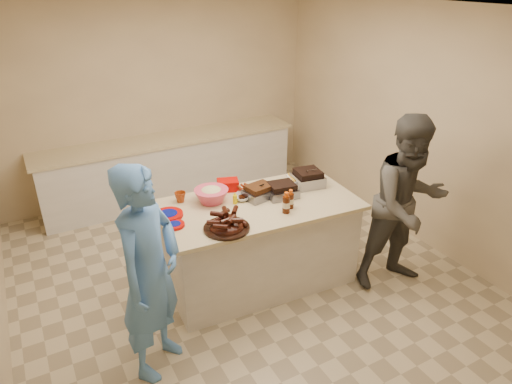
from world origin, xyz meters
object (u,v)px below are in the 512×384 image
coleslaw_bowl (212,202)px  guest_blue (161,361)px  bbq_bottle_a (286,212)px  guest_gray (395,279)px  bbq_bottle_b (290,208)px  plastic_cup (181,202)px  mustard_bottle (235,203)px  island (258,279)px  rib_platter (227,229)px  roasting_pan (307,185)px

coleslaw_bowl → guest_blue: bearing=-136.4°
bbq_bottle_a → guest_gray: bbq_bottle_a is taller
bbq_bottle_b → plastic_cup: bearing=144.7°
mustard_bottle → guest_gray: mustard_bottle is taller
bbq_bottle_a → plastic_cup: (-0.79, 0.68, 0.00)m
island → mustard_bottle: (-0.20, 0.10, 0.92)m
island → rib_platter: size_ratio=4.71×
roasting_pan → mustard_bottle: (-0.86, -0.01, 0.00)m
bbq_bottle_a → mustard_bottle: size_ratio=1.75×
bbq_bottle_b → bbq_bottle_a: bearing=-145.0°
rib_platter → mustard_bottle: rib_platter is taller
guest_gray → bbq_bottle_a: bearing=168.4°
rib_platter → mustard_bottle: (0.28, 0.40, 0.00)m
rib_platter → guest_blue: 1.24m
roasting_pan → bbq_bottle_a: bearing=-133.4°
bbq_bottle_b → mustard_bottle: bbq_bottle_b is taller
island → roasting_pan: roasting_pan is taller
coleslaw_bowl → bbq_bottle_a: size_ratio=1.60×
rib_platter → bbq_bottle_b: bearing=5.6°
coleslaw_bowl → plastic_cup: 0.31m
plastic_cup → mustard_bottle: bearing=-32.4°
island → bbq_bottle_b: bbq_bottle_b is taller
guest_gray → guest_blue: bearing=-174.5°
plastic_cup → coleslaw_bowl: bearing=-28.9°
roasting_pan → mustard_bottle: size_ratio=2.45×
guest_gray → island: bearing=159.4°
island → guest_blue: size_ratio=1.08×
roasting_pan → bbq_bottle_b: bearing=-132.9°
roasting_pan → coleslaw_bowl: (-1.05, 0.13, 0.00)m
roasting_pan → guest_blue: bearing=-151.1°
guest_gray → bbq_bottle_b: bearing=164.2°
guest_blue → guest_gray: (2.55, -0.10, 0.00)m
rib_platter → guest_blue: rib_platter is taller
bbq_bottle_b → guest_gray: bearing=-23.7°
mustard_bottle → guest_blue: size_ratio=0.07×
roasting_pan → bbq_bottle_a: (-0.52, -0.40, 0.00)m
island → bbq_bottle_b: bearing=-42.4°
bbq_bottle_a → bbq_bottle_b: 0.10m
bbq_bottle_a → plastic_cup: bearing=139.3°
island → bbq_bottle_b: 0.97m
plastic_cup → guest_gray: bearing=-29.3°
rib_platter → bbq_bottle_b: size_ratio=2.18×
island → bbq_bottle_a: bbq_bottle_a is taller
roasting_pan → coleslaw_bowl: size_ratio=0.87×
mustard_bottle → bbq_bottle_a: bearing=-49.3°
rib_platter → guest_gray: rib_platter is taller
coleslaw_bowl → guest_blue: coleslaw_bowl is taller
plastic_cup → guest_blue: size_ratio=0.06×
bbq_bottle_b → plastic_cup: (-0.88, 0.62, 0.00)m
island → guest_blue: bearing=-151.1°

